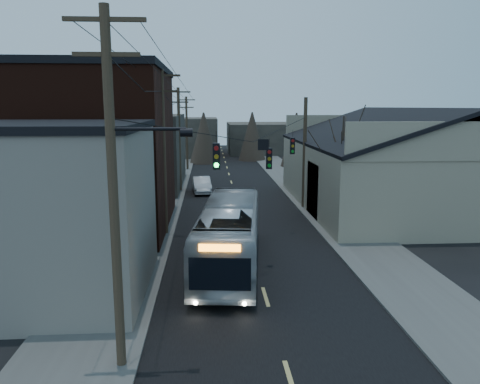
# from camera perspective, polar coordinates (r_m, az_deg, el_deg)

# --- Properties ---
(road_surface) EXTENTS (9.00, 110.00, 0.02)m
(road_surface) POSITION_cam_1_polar(r_m,az_deg,el_deg) (41.05, -0.54, -0.57)
(road_surface) COLOR black
(road_surface) RESTS_ON ground
(sidewalk_left) EXTENTS (4.00, 110.00, 0.12)m
(sidewalk_left) POSITION_cam_1_polar(r_m,az_deg,el_deg) (41.20, -9.60, -0.61)
(sidewalk_left) COLOR #474744
(sidewalk_left) RESTS_ON ground
(sidewalk_right) EXTENTS (4.00, 110.00, 0.12)m
(sidewalk_right) POSITION_cam_1_polar(r_m,az_deg,el_deg) (41.91, 8.37, -0.39)
(sidewalk_right) COLOR #474744
(sidewalk_right) RESTS_ON ground
(building_clapboard) EXTENTS (8.00, 8.00, 7.00)m
(building_clapboard) POSITION_cam_1_polar(r_m,az_deg,el_deg) (20.84, -22.55, -2.38)
(building_clapboard) COLOR slate
(building_clapboard) RESTS_ON ground
(building_brick) EXTENTS (10.00, 12.00, 10.00)m
(building_brick) POSITION_cam_1_polar(r_m,az_deg,el_deg) (31.34, -18.10, 4.72)
(building_brick) COLOR black
(building_brick) RESTS_ON ground
(building_left_far) EXTENTS (9.00, 14.00, 7.00)m
(building_left_far) POSITION_cam_1_polar(r_m,az_deg,el_deg) (47.00, -12.65, 4.87)
(building_left_far) COLOR #2F2A26
(building_left_far) RESTS_ON ground
(warehouse) EXTENTS (16.16, 20.60, 7.73)m
(warehouse) POSITION_cam_1_polar(r_m,az_deg,el_deg) (38.74, 19.49, 2.20)
(warehouse) COLOR gray
(warehouse) RESTS_ON ground
(building_far_left) EXTENTS (10.00, 12.00, 6.00)m
(building_far_left) POSITION_cam_1_polar(r_m,az_deg,el_deg) (75.49, -6.64, 6.67)
(building_far_left) COLOR #2F2A26
(building_far_left) RESTS_ON ground
(building_far_right) EXTENTS (12.00, 14.00, 5.00)m
(building_far_right) POSITION_cam_1_polar(r_m,az_deg,el_deg) (80.95, 2.83, 6.62)
(building_far_right) COLOR #2F2A26
(building_far_right) RESTS_ON ground
(bare_tree) EXTENTS (0.40, 0.40, 7.20)m
(bare_tree) POSITION_cam_1_polar(r_m,az_deg,el_deg) (31.77, 12.30, 2.52)
(bare_tree) COLOR black
(bare_tree) RESTS_ON ground
(utility_lines) EXTENTS (11.24, 45.28, 10.50)m
(utility_lines) POSITION_cam_1_polar(r_m,az_deg,el_deg) (34.51, -5.19, 5.59)
(utility_lines) COLOR #382B1E
(utility_lines) RESTS_ON ground
(bus) EXTENTS (3.94, 11.77, 3.22)m
(bus) POSITION_cam_1_polar(r_m,az_deg,el_deg) (23.13, -1.26, -5.18)
(bus) COLOR #9EA4A9
(bus) RESTS_ON ground
(parked_car) EXTENTS (1.95, 4.54, 1.46)m
(parked_car) POSITION_cam_1_polar(r_m,az_deg,el_deg) (42.98, -4.70, 0.87)
(parked_car) COLOR #B9BCC1
(parked_car) RESTS_ON ground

